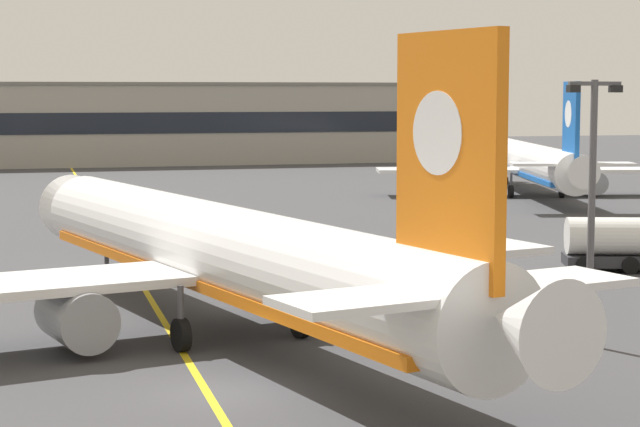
{
  "coord_description": "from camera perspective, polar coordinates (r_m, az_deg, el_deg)",
  "views": [
    {
      "loc": [
        -6.6,
        -36.78,
        9.93
      ],
      "look_at": [
        6.07,
        9.79,
        4.81
      ],
      "focal_mm": 64.41,
      "sensor_mm": 36.0,
      "label": 1
    }
  ],
  "objects": [
    {
      "name": "taxiway_centreline",
      "position": [
        67.83,
        -9.48,
        -2.44
      ],
      "size": [
        3.02,
        179.98,
        0.01
      ],
      "primitive_type": "cube",
      "rotation": [
        0.0,
        0.0,
        -0.02
      ],
      "color": "yellow",
      "rests_on": "ground"
    },
    {
      "name": "service_truck_fuel_white",
      "position": [
        66.09,
        15.2,
        -1.49
      ],
      "size": [
        7.97,
        4.63,
        3.0
      ],
      "color": "#2D2D33",
      "rests_on": "ground"
    },
    {
      "name": "airliner_foreground",
      "position": [
        46.74,
        -4.86,
        -2.03
      ],
      "size": [
        32.22,
        40.97,
        11.65
      ],
      "color": "white",
      "rests_on": "ground"
    },
    {
      "name": "safety_cone_by_nose_gear",
      "position": [
        63.55,
        -5.64,
        -2.72
      ],
      "size": [
        0.44,
        0.44,
        0.55
      ],
      "color": "orange",
      "rests_on": "ground"
    },
    {
      "name": "terminal_building",
      "position": [
        159.25,
        -12.65,
        4.37
      ],
      "size": [
        121.37,
        12.4,
        11.23
      ],
      "color": "#9E998E",
      "rests_on": "ground"
    },
    {
      "name": "airliner_background",
      "position": [
        111.28,
        10.54,
        2.45
      ],
      "size": [
        29.84,
        37.95,
        10.79
      ],
      "color": "white",
      "rests_on": "ground"
    },
    {
      "name": "ground_plane",
      "position": [
        38.66,
        -4.94,
        -8.85
      ],
      "size": [
        400.0,
        400.0,
        0.0
      ],
      "primitive_type": "plane",
      "color": "#3D3D3F"
    },
    {
      "name": "apron_lamp_post",
      "position": [
        45.71,
        13.34,
        0.32
      ],
      "size": [
        2.24,
        0.9,
        10.4
      ],
      "color": "#515156",
      "rests_on": "ground"
    }
  ]
}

